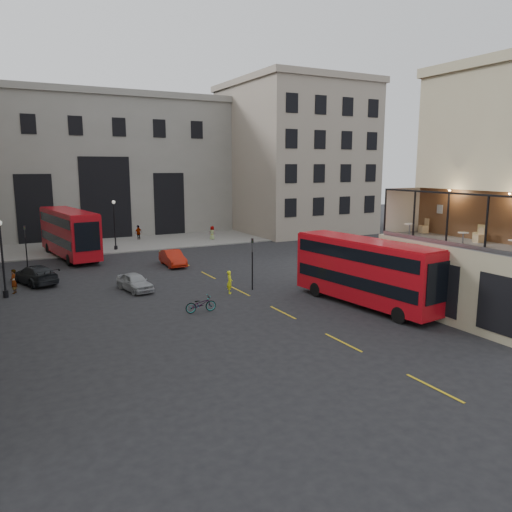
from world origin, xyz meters
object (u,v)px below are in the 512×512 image
bicycle (201,304)px  cafe_table_mid (463,237)px  traffic_light_near (252,257)px  car_c (35,275)px  street_lamp_b (115,228)px  pedestrian_b (69,241)px  bus_far (69,231)px  cafe_chair_d (424,229)px  pedestrian_c (139,233)px  cafe_chair_b (479,238)px  pedestrian_d (212,233)px  cyclist (230,282)px  bus_near (365,269)px  car_b (173,258)px  car_a (135,282)px  traffic_light_far (26,241)px  pedestrian_e (13,281)px  cafe_table_far (410,228)px  cafe_chair_c (479,236)px

bicycle → cafe_table_mid: 15.72m
traffic_light_near → car_c: (-13.87, 9.44, -1.71)m
street_lamp_b → pedestrian_b: 5.39m
bus_far → cafe_chair_d: cafe_chair_d is taller
car_c → pedestrian_c: bearing=-144.4°
pedestrian_b → cafe_chair_b: bearing=-108.4°
pedestrian_c → cafe_chair_b: (9.12, -40.41, 3.93)m
pedestrian_c → pedestrian_d: pedestrian_c is taller
cyclist → bus_near: bearing=-114.8°
pedestrian_b → cafe_chair_b: size_ratio=2.06×
cafe_table_mid → cafe_chair_b: size_ratio=0.84×
cyclist → pedestrian_d: bearing=2.0°
cafe_table_mid → cafe_chair_d: 5.16m
street_lamp_b → pedestrian_d: 12.29m
car_c → street_lamp_b: bearing=-144.7°
pedestrian_d → pedestrian_c: bearing=24.2°
pedestrian_c → cafe_chair_b: bearing=75.7°
car_b → bicycle: car_b is taller
street_lamp_b → cafe_table_mid: size_ratio=7.33×
car_a → bicycle: car_a is taller
traffic_light_far → street_lamp_b: street_lamp_b is taller
bus_near → pedestrian_d: (2.52, 31.12, -1.56)m
cyclist → cafe_chair_d: bearing=-104.7°
car_c → cafe_table_mid: 30.40m
street_lamp_b → pedestrian_e: street_lamp_b is taller
traffic_light_far → cafe_chair_b: size_ratio=4.40×
pedestrian_d → pedestrian_e: (-22.45, -17.07, 0.01)m
street_lamp_b → pedestrian_e: (-10.43, -15.01, -1.52)m
traffic_light_far → cafe_table_far: cafe_table_far is taller
car_c → pedestrian_d: size_ratio=2.86×
traffic_light_far → cafe_chair_d: 32.96m
car_a → cafe_table_mid: 22.14m
bus_far → cafe_chair_d: (18.35, -27.75, 2.25)m
bicycle → pedestrian_e: bearing=47.1°
cafe_chair_c → cafe_chair_d: (-0.19, 4.03, 0.00)m
pedestrian_e → cafe_table_far: bearing=73.6°
car_b → traffic_light_near: bearing=-76.8°
pedestrian_b → cafe_table_mid: size_ratio=2.45×
street_lamp_b → car_c: bearing=-125.2°
cafe_chair_c → pedestrian_b: bearing=115.9°
bus_near → car_a: bus_near is taller
traffic_light_near → car_a: size_ratio=1.00×
traffic_light_near → bicycle: (-5.42, -3.52, -1.91)m
car_b → pedestrian_c: (1.32, 16.76, 0.22)m
pedestrian_c → cyclist: bearing=61.0°
pedestrian_b → traffic_light_far: bearing=-161.4°
bus_far → car_c: size_ratio=2.44×
traffic_light_near → pedestrian_b: (-9.29, 24.90, -1.53)m
traffic_light_near → cyclist: 2.50m
pedestrian_e → cafe_chair_c: cafe_chair_c is taller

